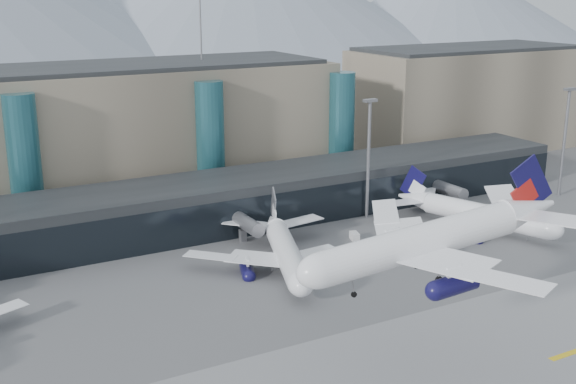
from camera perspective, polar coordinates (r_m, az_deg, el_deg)
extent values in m
plane|color=#515154|center=(104.37, 7.76, -11.57)|extent=(900.00, 900.00, 0.00)
cube|color=gold|center=(107.48, 21.49, -11.73)|extent=(8.00, 1.00, 0.02)
cube|color=black|center=(149.51, -5.42, -0.83)|extent=(170.00, 18.00, 10.00)
cube|color=black|center=(142.03, -3.98, -2.13)|extent=(170.00, 0.40, 8.00)
cylinder|color=slate|center=(140.16, -3.62, -2.29)|extent=(2.80, 14.00, 2.80)
cube|color=slate|center=(141.13, -3.60, -3.44)|extent=(1.20, 1.20, 2.40)
cylinder|color=slate|center=(166.64, 12.12, 0.35)|extent=(2.80, 14.00, 2.80)
cube|color=slate|center=(167.45, 12.06, -0.64)|extent=(1.20, 1.20, 2.40)
cube|color=gray|center=(169.88, -17.68, 4.00)|extent=(130.00, 30.00, 30.00)
cube|color=black|center=(167.56, -18.12, 9.18)|extent=(123.50, 28.00, 1.00)
cube|color=gray|center=(225.29, 13.90, 7.06)|extent=(70.00, 30.00, 30.00)
cube|color=black|center=(223.56, 14.17, 10.99)|extent=(66.50, 28.00, 1.00)
cylinder|color=#245A65|center=(153.03, -20.08, 2.14)|extent=(6.40, 6.40, 28.00)
cylinder|color=#245A65|center=(163.46, -6.14, 3.86)|extent=(6.40, 6.40, 28.00)
cylinder|color=#245A65|center=(179.53, 4.24, 4.99)|extent=(6.40, 6.40, 28.00)
cylinder|color=slate|center=(176.87, -6.91, 12.60)|extent=(0.40, 0.40, 16.00)
cone|color=gray|center=(602.51, 12.74, 14.33)|extent=(300.00, 300.00, 70.00)
cylinder|color=slate|center=(153.31, 6.36, 2.47)|extent=(0.70, 0.70, 25.00)
cube|color=slate|center=(150.87, 6.51, 7.20)|extent=(3.00, 1.20, 0.60)
cylinder|color=slate|center=(180.96, 20.97, 3.58)|extent=(0.70, 0.70, 25.00)
cube|color=slate|center=(178.89, 21.38, 7.58)|extent=(3.00, 1.20, 0.60)
cylinder|color=white|center=(87.24, 11.39, -2.80)|extent=(25.59, 7.24, 4.19)
ellipsoid|color=white|center=(81.29, 3.88, -3.91)|extent=(6.33, 4.87, 4.19)
cone|color=white|center=(96.74, 19.51, -1.42)|extent=(7.68, 5.04, 4.19)
cube|color=white|center=(81.60, 15.87, -4.95)|extent=(11.41, 19.06, 0.21)
cylinder|color=#100D3D|center=(83.14, 14.07, -6.00)|extent=(5.30, 2.90, 2.30)
cube|color=white|center=(93.15, 21.54, -2.15)|extent=(6.73, 10.06, 0.17)
cube|color=white|center=(95.62, 9.36, -1.46)|extent=(14.77, 18.56, 0.21)
cylinder|color=#100D3D|center=(93.80, 9.22, -3.17)|extent=(5.30, 2.90, 2.30)
cube|color=white|center=(100.34, 17.65, -0.52)|extent=(8.34, 9.76, 0.17)
cube|color=#100D3D|center=(96.08, 19.85, 0.51)|extent=(6.24, 1.01, 7.37)
cube|color=#A31814|center=(95.71, 19.30, -0.28)|extent=(4.19, 0.80, 4.03)
cylinder|color=slate|center=(83.86, 6.19, -5.32)|extent=(0.17, 0.17, 3.35)
cylinder|color=black|center=(84.40, 6.16, -6.25)|extent=(0.77, 0.35, 0.74)
cylinder|color=black|center=(87.30, 12.74, -5.79)|extent=(0.99, 0.49, 0.96)
cylinder|color=black|center=(91.17, 10.97, -4.74)|extent=(0.99, 0.49, 0.96)
cylinder|color=white|center=(126.79, -0.22, -4.00)|extent=(12.56, 25.52, 4.24)
ellipsoid|color=white|center=(115.02, 0.78, -6.14)|extent=(5.98, 7.01, 4.24)
cone|color=white|center=(142.12, -1.26, -1.69)|extent=(6.44, 8.30, 4.24)
cube|color=white|center=(130.36, 3.63, -3.79)|extent=(18.77, 7.91, 0.21)
cylinder|color=#100D3D|center=(129.32, 2.81, -4.96)|extent=(3.91, 5.60, 2.33)
cube|color=white|center=(142.82, 0.77, -1.51)|extent=(9.93, 5.01, 0.17)
cube|color=white|center=(127.72, -4.41, -4.23)|extent=(17.37, 17.24, 0.21)
cylinder|color=#100D3D|center=(127.31, -3.35, -5.32)|extent=(3.91, 5.60, 2.33)
cube|color=white|center=(141.48, -3.31, -1.70)|extent=(9.11, 9.48, 0.17)
cube|color=slate|center=(141.48, -1.29, -0.33)|extent=(2.36, 6.05, 7.46)
cube|color=white|center=(140.80, -1.22, -0.95)|extent=(1.70, 4.09, 4.08)
cylinder|color=slate|center=(119.56, 0.46, -6.68)|extent=(0.17, 0.17, 3.39)
cylinder|color=black|center=(120.14, 0.46, -7.34)|extent=(0.50, 0.80, 0.75)
cylinder|color=black|center=(129.70, 0.82, -5.53)|extent=(0.68, 1.04, 0.97)
cylinder|color=black|center=(128.96, -1.42, -5.66)|extent=(0.68, 1.04, 0.97)
cylinder|color=white|center=(151.78, 14.57, -1.10)|extent=(12.86, 26.06, 4.33)
ellipsoid|color=white|center=(146.70, 19.09, -2.07)|extent=(6.12, 7.16, 4.33)
cone|color=white|center=(159.59, 9.23, 0.13)|extent=(6.59, 8.48, 4.33)
cube|color=white|center=(160.82, 15.49, -0.48)|extent=(17.73, 17.63, 0.22)
cylinder|color=#100D3D|center=(158.89, 15.56, -1.51)|extent=(4.00, 5.72, 2.38)
cube|color=white|center=(163.83, 10.22, 0.57)|extent=(9.29, 9.69, 0.17)
cube|color=white|center=(144.90, 12.19, -2.05)|extent=(19.17, 8.05, 0.22)
cylinder|color=#100D3D|center=(146.79, 13.08, -2.78)|extent=(4.00, 5.72, 2.38)
cube|color=white|center=(155.29, 8.20, -0.19)|extent=(10.14, 5.10, 0.17)
cube|color=#100D3D|center=(158.88, 9.17, 1.35)|extent=(2.42, 6.18, 7.62)
cube|color=white|center=(158.64, 9.49, 0.83)|extent=(1.74, 4.17, 4.17)
cylinder|color=slate|center=(148.96, 17.61, -2.80)|extent=(0.18, 0.18, 3.46)
cylinder|color=black|center=(149.43, 17.56, -3.35)|extent=(0.52, 0.82, 0.77)
cylinder|color=black|center=(155.75, 14.53, -2.33)|extent=(0.69, 1.06, 0.99)
cylinder|color=black|center=(151.34, 13.63, -2.81)|extent=(0.69, 1.06, 0.99)
cube|color=#4D4E53|center=(135.09, 11.59, -4.70)|extent=(4.44, 3.99, 2.20)
cube|color=silver|center=(142.31, 5.28, -3.50)|extent=(2.11, 2.94, 1.51)
cube|color=yellow|center=(156.58, 15.87, -2.21)|extent=(3.27, 2.42, 1.65)
cube|color=silver|center=(148.21, 9.82, -2.87)|extent=(2.77, 2.98, 1.51)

